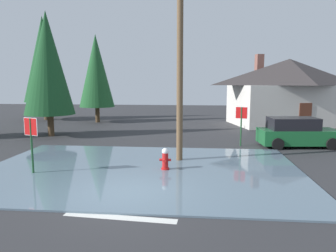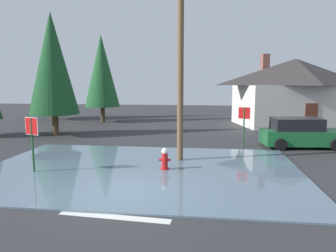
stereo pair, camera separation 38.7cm
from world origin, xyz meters
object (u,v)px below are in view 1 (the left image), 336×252
(house, at_px, (288,91))
(pine_tree_tall_left, at_px, (96,71))
(stop_sign_far, at_px, (241,118))
(parked_car, at_px, (297,133))
(fire_hydrant, at_px, (165,160))
(pine_tree_mid_left, at_px, (44,60))
(pine_tree_short_left, at_px, (48,64))
(utility_pole, at_px, (180,59))
(stop_sign_near, at_px, (31,134))

(house, relative_size, pine_tree_tall_left, 1.38)
(stop_sign_far, distance_m, parked_car, 3.17)
(fire_hydrant, relative_size, pine_tree_mid_left, 0.10)
(house, distance_m, pine_tree_short_left, 18.94)
(utility_pole, distance_m, pine_tree_tall_left, 15.75)
(fire_hydrant, bearing_deg, pine_tree_tall_left, 116.96)
(house, height_order, parked_car, house)
(stop_sign_near, distance_m, pine_tree_tall_left, 16.57)
(stop_sign_far, bearing_deg, stop_sign_near, -143.93)
(parked_car, bearing_deg, pine_tree_tall_left, 146.46)
(utility_pole, relative_size, pine_tree_tall_left, 1.13)
(utility_pole, relative_size, parked_car, 1.99)
(parked_car, distance_m, pine_tree_mid_left, 23.28)
(stop_sign_near, bearing_deg, pine_tree_mid_left, 114.76)
(fire_hydrant, distance_m, stop_sign_far, 6.65)
(fire_hydrant, height_order, house, house)
(house, relative_size, pine_tree_mid_left, 1.11)
(stop_sign_far, xyz_separation_m, pine_tree_short_left, (-12.16, 2.19, 3.20))
(stop_sign_far, height_order, pine_tree_mid_left, pine_tree_mid_left)
(pine_tree_mid_left, bearing_deg, pine_tree_short_left, -62.23)
(stop_sign_near, height_order, pine_tree_tall_left, pine_tree_tall_left)
(parked_car, bearing_deg, fire_hydrant, -140.81)
(fire_hydrant, xyz_separation_m, pine_tree_mid_left, (-13.15, 16.53, 5.21))
(pine_tree_mid_left, bearing_deg, house, -3.63)
(stop_sign_near, relative_size, pine_tree_short_left, 0.27)
(parked_car, height_order, pine_tree_short_left, pine_tree_short_left)
(fire_hydrant, relative_size, stop_sign_far, 0.42)
(stop_sign_near, height_order, parked_car, stop_sign_near)
(stop_sign_far, distance_m, pine_tree_tall_left, 15.25)
(stop_sign_far, bearing_deg, house, 62.28)
(pine_tree_tall_left, bearing_deg, house, 0.12)
(stop_sign_near, bearing_deg, utility_pole, 25.21)
(pine_tree_mid_left, bearing_deg, pine_tree_tall_left, -14.64)
(pine_tree_tall_left, distance_m, pine_tree_mid_left, 5.76)
(stop_sign_near, height_order, pine_tree_short_left, pine_tree_short_left)
(fire_hydrant, bearing_deg, pine_tree_short_left, 138.03)
(stop_sign_near, bearing_deg, house, 49.25)
(stop_sign_near, relative_size, stop_sign_far, 1.00)
(house, height_order, pine_tree_mid_left, pine_tree_mid_left)
(stop_sign_far, distance_m, pine_tree_mid_left, 20.61)
(stop_sign_far, height_order, parked_car, stop_sign_far)
(parked_car, bearing_deg, pine_tree_mid_left, 151.08)
(stop_sign_far, xyz_separation_m, parked_car, (3.06, 0.11, -0.78))
(stop_sign_near, relative_size, parked_car, 0.51)
(pine_tree_mid_left, bearing_deg, parked_car, -28.92)
(pine_tree_mid_left, relative_size, pine_tree_short_left, 1.19)
(utility_pole, relative_size, pine_tree_short_left, 1.08)
(stop_sign_near, distance_m, house, 21.32)
(house, relative_size, pine_tree_short_left, 1.32)
(pine_tree_tall_left, distance_m, pine_tree_short_left, 7.54)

